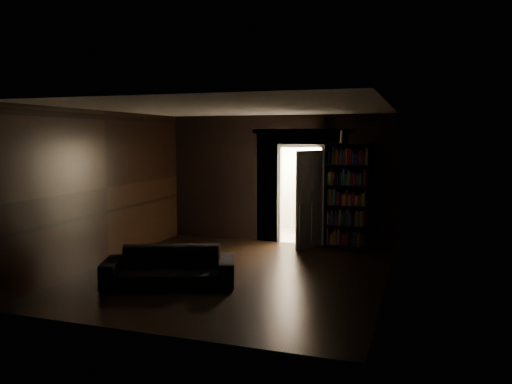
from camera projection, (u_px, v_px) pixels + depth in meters
ground at (234, 274)px, 8.51m from camera, size 5.50×5.50×0.00m
room_walls at (254, 171)px, 9.34m from camera, size 5.02×5.61×2.84m
kitchen_alcove at (311, 184)px, 11.88m from camera, size 2.20×1.80×2.60m
sofa at (169, 261)px, 7.82m from camera, size 2.21×1.54×0.78m
bookshelf at (347, 196)px, 10.36m from camera, size 0.92×0.37×2.20m
refrigerator at (314, 199)px, 12.06m from camera, size 0.90×0.86×1.65m
door at (309, 200)px, 10.37m from camera, size 0.42×0.79×2.05m
figurine at (342, 137)px, 10.32m from camera, size 0.10×0.10×0.27m
bottles at (316, 159)px, 11.97m from camera, size 0.72×0.21×0.29m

